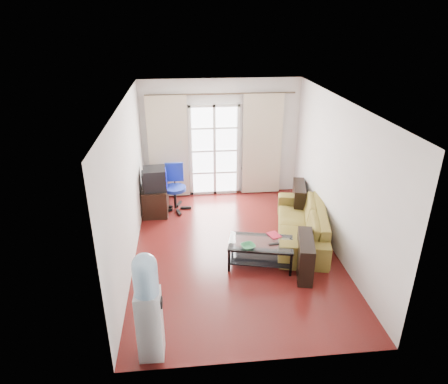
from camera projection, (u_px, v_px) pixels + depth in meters
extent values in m
plane|color=maroon|center=(234.00, 249.00, 7.35)|extent=(5.20, 5.20, 0.00)
plane|color=white|center=(236.00, 102.00, 6.25)|extent=(5.20, 5.20, 0.00)
cube|color=silver|center=(221.00, 138.00, 9.16)|extent=(3.60, 0.02, 2.70)
cube|color=silver|center=(265.00, 271.00, 4.44)|extent=(3.60, 0.02, 2.70)
cube|color=silver|center=(128.00, 186.00, 6.63)|extent=(0.02, 5.20, 2.70)
cube|color=silver|center=(337.00, 178.00, 6.97)|extent=(0.02, 5.20, 2.70)
cube|color=white|center=(214.00, 151.00, 9.22)|extent=(1.01, 0.02, 2.04)
cube|color=white|center=(215.00, 151.00, 9.20)|extent=(1.16, 0.06, 2.15)
cylinder|color=#4C3F2D|center=(221.00, 94.00, 8.65)|extent=(3.30, 0.04, 0.04)
cube|color=beige|center=(168.00, 148.00, 9.00)|extent=(0.90, 0.07, 2.35)
cube|color=beige|center=(262.00, 145.00, 9.20)|extent=(0.90, 0.07, 2.35)
cube|color=gray|center=(254.00, 180.00, 9.56)|extent=(0.64, 0.12, 0.64)
imported|color=brown|center=(301.00, 223.00, 7.59)|extent=(2.61, 1.85, 0.65)
cube|color=silver|center=(261.00, 242.00, 6.75)|extent=(1.19, 0.84, 0.01)
cube|color=black|center=(260.00, 257.00, 6.87)|extent=(1.12, 0.77, 0.01)
cube|color=black|center=(229.00, 260.00, 6.64)|extent=(0.05, 0.05, 0.43)
cube|color=black|center=(291.00, 265.00, 6.53)|extent=(0.05, 0.05, 0.43)
cube|color=black|center=(232.00, 243.00, 7.15)|extent=(0.05, 0.05, 0.43)
cube|color=black|center=(290.00, 247.00, 7.03)|extent=(0.05, 0.05, 0.43)
imported|color=#308440|center=(248.00, 246.00, 6.57)|extent=(0.37, 0.37, 0.06)
imported|color=#B23015|center=(270.00, 236.00, 6.90)|extent=(0.34, 0.36, 0.02)
cube|color=black|center=(274.00, 244.00, 6.67)|extent=(0.18, 0.07, 0.02)
cube|color=black|center=(156.00, 200.00, 8.63)|extent=(0.54, 0.79, 0.58)
cube|color=black|center=(155.00, 179.00, 8.36)|extent=(0.50, 0.54, 0.46)
cube|color=#0C19E5|center=(166.00, 178.00, 8.40)|extent=(0.05, 0.40, 0.34)
cube|color=black|center=(145.00, 179.00, 8.33)|extent=(0.17, 0.35, 0.30)
cylinder|color=black|center=(175.00, 199.00, 8.75)|extent=(0.06, 0.06, 0.51)
cylinder|color=navy|center=(175.00, 189.00, 8.65)|extent=(0.49, 0.49, 0.08)
cube|color=navy|center=(174.00, 172.00, 8.73)|extent=(0.40, 0.06, 0.42)
cube|color=silver|center=(150.00, 325.00, 4.89)|extent=(0.31, 0.31, 0.97)
cylinder|color=#9BC9EF|center=(146.00, 279.00, 4.62)|extent=(0.29, 0.29, 0.39)
sphere|color=#9BC9EF|center=(144.00, 265.00, 4.54)|extent=(0.29, 0.29, 0.29)
cube|color=black|center=(161.00, 302.00, 4.77)|extent=(0.04, 0.12, 0.10)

